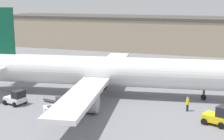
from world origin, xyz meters
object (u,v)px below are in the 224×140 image
at_px(belt_loader_truck, 57,106).
at_px(airplane, 105,72).
at_px(pushback_tug, 218,116).
at_px(baggage_tug, 16,98).
at_px(ground_crew_worker, 188,104).

bearing_deg(belt_loader_truck, airplane, 35.89).
xyz_separation_m(belt_loader_truck, pushback_tug, (17.58, 2.37, 0.07)).
distance_m(baggage_tug, pushback_tug, 24.08).
relative_size(baggage_tug, belt_loader_truck, 0.89).
distance_m(ground_crew_worker, belt_loader_truck, 15.16).
distance_m(airplane, belt_loader_truck, 9.64).
xyz_separation_m(ground_crew_worker, pushback_tug, (3.58, -3.44, 0.06)).
relative_size(ground_crew_worker, belt_loader_truck, 0.56).
bearing_deg(airplane, ground_crew_worker, -24.41).
height_order(airplane, ground_crew_worker, airplane).
bearing_deg(ground_crew_worker, airplane, 9.72).
bearing_deg(ground_crew_worker, pushback_tug, 161.35).
distance_m(baggage_tug, belt_loader_truck, 6.65).
relative_size(baggage_tug, pushback_tug, 0.90).
bearing_deg(airplane, baggage_tug, -149.13).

